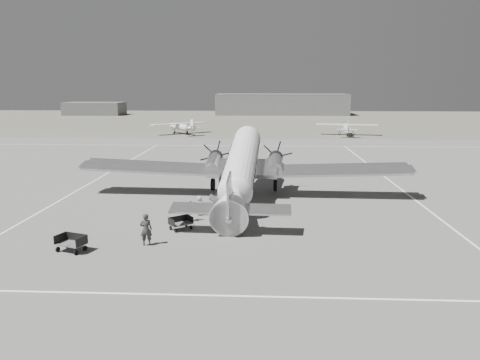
# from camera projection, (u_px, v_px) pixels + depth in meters

# --- Properties ---
(ground) EXTENTS (260.00, 260.00, 0.00)m
(ground) POSITION_uv_depth(u_px,v_px,m) (275.00, 214.00, 35.19)
(ground) COLOR slate
(ground) RESTS_ON ground
(taxi_line_near) EXTENTS (60.00, 0.15, 0.01)m
(taxi_line_near) POSITION_uv_depth(u_px,v_px,m) (282.00, 297.00, 21.49)
(taxi_line_near) COLOR white
(taxi_line_near) RESTS_ON ground
(taxi_line_right) EXTENTS (0.15, 80.00, 0.01)m
(taxi_line_right) POSITION_uv_depth(u_px,v_px,m) (437.00, 216.00, 34.61)
(taxi_line_right) COLOR white
(taxi_line_right) RESTS_ON ground
(taxi_line_left) EXTENTS (0.15, 60.00, 0.01)m
(taxi_line_left) POSITION_uv_depth(u_px,v_px,m) (89.00, 184.00, 45.84)
(taxi_line_left) COLOR white
(taxi_line_left) RESTS_ON ground
(taxi_line_horizon) EXTENTS (90.00, 0.15, 0.01)m
(taxi_line_horizon) POSITION_uv_depth(u_px,v_px,m) (269.00, 146.00, 74.33)
(taxi_line_horizon) COLOR white
(taxi_line_horizon) RESTS_ON ground
(grass_infield) EXTENTS (260.00, 90.00, 0.01)m
(grass_infield) POSITION_uv_depth(u_px,v_px,m) (266.00, 120.00, 128.15)
(grass_infield) COLOR #5C5B4E
(grass_infield) RESTS_ON ground
(hangar_main) EXTENTS (42.00, 14.00, 6.60)m
(hangar_main) POSITION_uv_depth(u_px,v_px,m) (281.00, 104.00, 151.71)
(hangar_main) COLOR slate
(hangar_main) RESTS_ON ground
(shed_secondary) EXTENTS (18.00, 10.00, 4.00)m
(shed_secondary) POSITION_uv_depth(u_px,v_px,m) (95.00, 109.00, 149.96)
(shed_secondary) COLOR #535353
(shed_secondary) RESTS_ON ground
(dc3_airliner) EXTENTS (29.77, 21.19, 5.54)m
(dc3_airliner) POSITION_uv_depth(u_px,v_px,m) (241.00, 168.00, 38.71)
(dc3_airliner) COLOR silver
(dc3_airliner) RESTS_ON ground
(light_plane_left) EXTENTS (15.24, 14.83, 2.46)m
(light_plane_left) POSITION_uv_depth(u_px,v_px,m) (181.00, 128.00, 91.79)
(light_plane_left) COLOR white
(light_plane_left) RESTS_ON ground
(light_plane_right) EXTENTS (13.03, 11.14, 2.45)m
(light_plane_right) POSITION_uv_depth(u_px,v_px,m) (347.00, 129.00, 89.55)
(light_plane_right) COLOR white
(light_plane_right) RESTS_ON ground
(baggage_cart_near) EXTENTS (1.89, 1.82, 0.87)m
(baggage_cart_near) POSITION_uv_depth(u_px,v_px,m) (181.00, 223.00, 31.40)
(baggage_cart_near) COLOR #535353
(baggage_cart_near) RESTS_ON ground
(baggage_cart_far) EXTENTS (2.04, 1.72, 0.98)m
(baggage_cart_far) POSITION_uv_depth(u_px,v_px,m) (71.00, 243.00, 27.31)
(baggage_cart_far) COLOR #535353
(baggage_cart_far) RESTS_ON ground
(ground_crew) EXTENTS (0.77, 0.54, 2.00)m
(ground_crew) POSITION_uv_depth(u_px,v_px,m) (146.00, 229.00, 28.23)
(ground_crew) COLOR #2B2B2B
(ground_crew) RESTS_ON ground
(ramp_agent) EXTENTS (0.79, 0.90, 1.56)m
(ramp_agent) POSITION_uv_depth(u_px,v_px,m) (190.00, 211.00, 33.28)
(ramp_agent) COLOR silver
(ramp_agent) RESTS_ON ground
(passenger) EXTENTS (0.69, 0.83, 1.46)m
(passenger) POSITION_uv_depth(u_px,v_px,m) (200.00, 206.00, 34.86)
(passenger) COLOR #A8A8A6
(passenger) RESTS_ON ground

